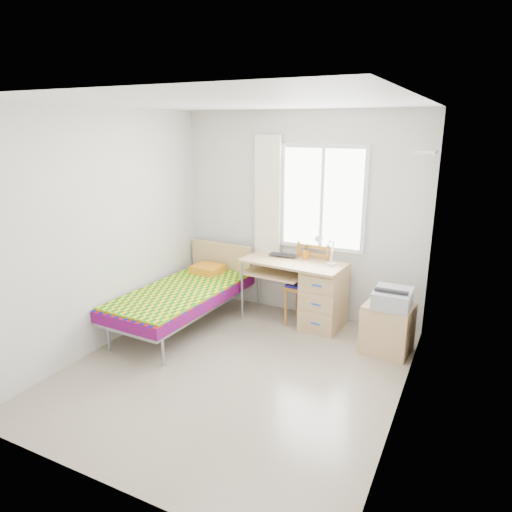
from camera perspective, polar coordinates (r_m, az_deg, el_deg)
The scene contains 17 objects.
floor at distance 4.81m, azimuth -2.67°, elevation -14.06°, with size 3.50×3.50×0.00m, color #BCAD93.
ceiling at distance 4.17m, azimuth -3.16°, elevation 18.61°, with size 3.50×3.50×0.00m, color white.
wall_back at distance 5.86m, azimuth 5.48°, elevation 5.02°, with size 3.20×3.20×0.00m, color silver.
wall_left at distance 5.26m, azimuth -18.34°, elevation 3.01°, with size 3.50×3.50×0.00m, color silver.
wall_right at distance 3.82m, azimuth 18.57°, elevation -1.71°, with size 3.50×3.50×0.00m, color silver.
window at distance 5.70m, azimuth 8.30°, elevation 7.16°, with size 1.10×0.04×1.30m.
curtain at distance 5.93m, azimuth 1.46°, elevation 6.69°, with size 0.35×0.05×1.70m, color white.
floating_shelf at distance 5.07m, azimuth 20.53°, elevation 12.09°, with size 0.20×0.32×0.03m, color white.
bed at distance 5.70m, azimuth -8.85°, elevation -4.65°, with size 1.02×2.02×0.86m.
desk at distance 5.66m, azimuth 7.82°, elevation -4.63°, with size 1.32×0.69×0.79m.
chair at distance 5.72m, azimuth 6.61°, elevation -2.96°, with size 0.44×0.44×1.01m.
cabinet at distance 5.26m, azimuth 16.11°, elevation -8.63°, with size 0.55×0.50×0.55m.
printer at distance 5.09m, azimuth 16.70°, elevation -4.99°, with size 0.38×0.44×0.19m.
laptop at distance 5.79m, azimuth 3.21°, elevation -0.06°, with size 0.36×0.23×0.03m, color black.
pen_cup at distance 5.76m, azimuth 6.26°, elevation 0.16°, with size 0.08×0.08×0.10m, color orange.
task_lamp at distance 5.38m, azimuth 8.53°, elevation 1.07°, with size 0.22×0.32×0.39m.
book at distance 5.78m, azimuth 3.05°, elevation -2.37°, with size 0.17×0.23×0.02m, color gray.
Camera 1 is at (2.04, -3.63, 2.41)m, focal length 32.00 mm.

